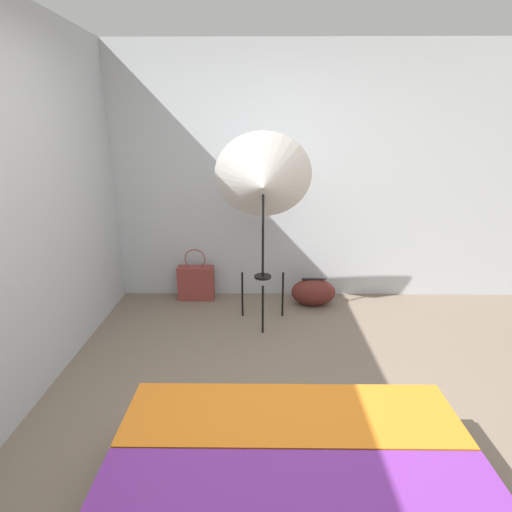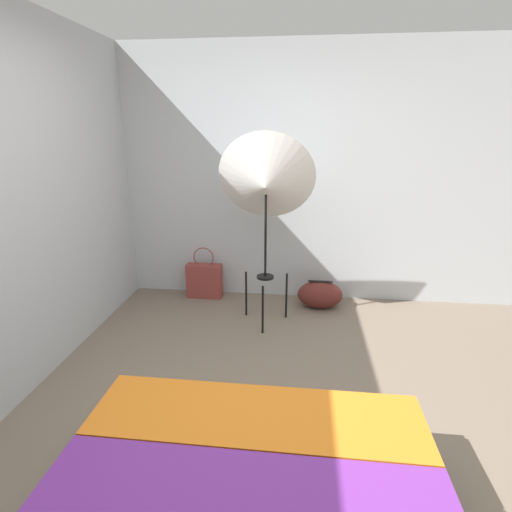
% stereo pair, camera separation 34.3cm
% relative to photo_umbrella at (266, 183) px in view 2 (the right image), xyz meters
% --- Properties ---
extents(ground_plane, '(14.00, 14.00, 0.00)m').
position_rel_photo_umbrella_xyz_m(ground_plane, '(0.14, -1.62, -1.33)').
color(ground_plane, '#756656').
extents(wall_back, '(8.00, 0.05, 2.60)m').
position_rel_photo_umbrella_xyz_m(wall_back, '(0.14, 0.69, -0.03)').
color(wall_back, '#B7BCC1').
rests_on(wall_back, ground_plane).
extents(wall_side_left, '(0.05, 8.00, 2.60)m').
position_rel_photo_umbrella_xyz_m(wall_side_left, '(-1.57, -0.62, -0.03)').
color(wall_side_left, '#B7BCC1').
rests_on(wall_side_left, ground_plane).
extents(photo_umbrella, '(0.87, 0.52, 1.77)m').
position_rel_photo_umbrella_xyz_m(photo_umbrella, '(0.00, 0.00, 0.00)').
color(photo_umbrella, black).
rests_on(photo_umbrella, ground_plane).
extents(tote_bag, '(0.38, 0.14, 0.57)m').
position_rel_photo_umbrella_xyz_m(tote_bag, '(-0.72, 0.52, -1.14)').
color(tote_bag, brown).
rests_on(tote_bag, ground_plane).
extents(duffel_bag, '(0.46, 0.29, 0.29)m').
position_rel_photo_umbrella_xyz_m(duffel_bag, '(0.54, 0.38, -1.19)').
color(duffel_bag, '#5B231E').
rests_on(duffel_bag, ground_plane).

